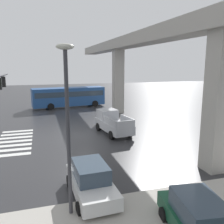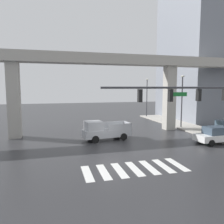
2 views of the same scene
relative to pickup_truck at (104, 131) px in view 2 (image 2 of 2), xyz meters
The scene contains 10 objects.
ground_plane 3.00m from the pickup_truck, 86.27° to the right, with size 120.00×120.00×0.00m, color #2D2D30.
crosswalk_stripes 8.78m from the pickup_truck, 88.79° to the right, with size 7.15×2.80×0.01m.
elevated_overpass 8.06m from the pickup_truck, 87.11° to the left, with size 55.69×2.09×9.58m.
sidewalk_east 13.17m from the pickup_truck, ahead, with size 4.00×36.00×0.15m, color #ADA89E.
pickup_truck is the anchor object (origin of this frame).
sedan_white 11.43m from the pickup_truck, 21.95° to the right, with size 4.37×2.10×1.72m.
traffic_signal_mast 11.03m from the pickup_truck, 62.21° to the right, with size 10.89×0.32×6.20m.
street_lamp_mid_block 13.08m from the pickup_truck, 18.93° to the left, with size 0.44×0.70×7.24m.
street_lamp_far_north 20.11m from the pickup_truck, 53.00° to the left, with size 0.44×0.70×7.24m.
fire_hydrant 12.06m from the pickup_truck, 17.22° to the right, with size 0.24×0.24×0.85m.
Camera 2 is at (-5.27, -19.58, 5.61)m, focal length 35.01 mm.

